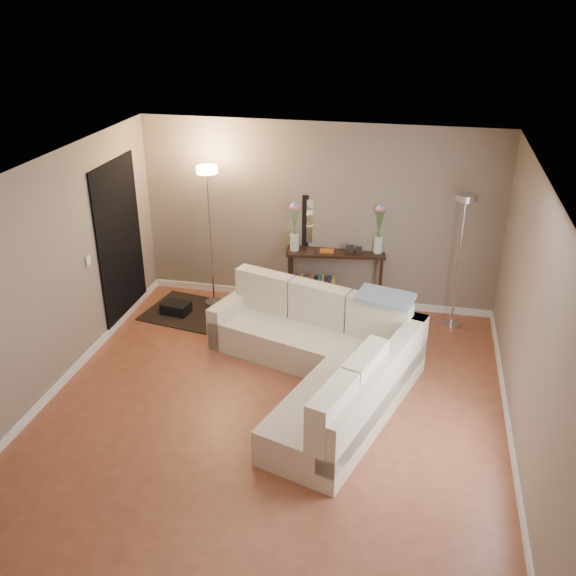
% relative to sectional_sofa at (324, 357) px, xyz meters
% --- Properties ---
extents(floor, '(5.00, 5.50, 0.01)m').
position_rel_sectional_sofa_xyz_m(floor, '(-0.45, -0.66, -0.34)').
color(floor, '#995337').
rests_on(floor, ground).
extents(ceiling, '(5.00, 5.50, 0.01)m').
position_rel_sectional_sofa_xyz_m(ceiling, '(-0.45, -0.66, 2.27)').
color(ceiling, white).
rests_on(ceiling, ground).
extents(wall_back, '(5.00, 0.02, 2.60)m').
position_rel_sectional_sofa_xyz_m(wall_back, '(-0.45, 2.10, 0.97)').
color(wall_back, gray).
rests_on(wall_back, ground).
extents(wall_front, '(5.00, 0.02, 2.60)m').
position_rel_sectional_sofa_xyz_m(wall_front, '(-0.45, -3.42, 0.97)').
color(wall_front, gray).
rests_on(wall_front, ground).
extents(wall_left, '(0.02, 5.50, 2.60)m').
position_rel_sectional_sofa_xyz_m(wall_left, '(-2.96, -0.66, 0.97)').
color(wall_left, gray).
rests_on(wall_left, ground).
extents(wall_right, '(0.02, 5.50, 2.60)m').
position_rel_sectional_sofa_xyz_m(wall_right, '(2.06, -0.66, 0.97)').
color(wall_right, gray).
rests_on(wall_right, ground).
extents(baseboard_back, '(5.00, 0.03, 0.10)m').
position_rel_sectional_sofa_xyz_m(baseboard_back, '(-0.45, 2.07, -0.28)').
color(baseboard_back, white).
rests_on(baseboard_back, ground).
extents(baseboard_left, '(0.03, 5.50, 0.10)m').
position_rel_sectional_sofa_xyz_m(baseboard_left, '(-2.94, -0.66, -0.28)').
color(baseboard_left, white).
rests_on(baseboard_left, ground).
extents(baseboard_right, '(0.03, 5.50, 0.10)m').
position_rel_sectional_sofa_xyz_m(baseboard_right, '(2.03, -0.66, -0.28)').
color(baseboard_right, white).
rests_on(baseboard_right, ground).
extents(doorway, '(0.02, 1.20, 2.20)m').
position_rel_sectional_sofa_xyz_m(doorway, '(-2.93, 1.04, 0.77)').
color(doorway, black).
rests_on(doorway, ground).
extents(switch_plate, '(0.02, 0.08, 0.12)m').
position_rel_sectional_sofa_xyz_m(switch_plate, '(-2.93, 0.19, 0.87)').
color(switch_plate, white).
rests_on(switch_plate, ground).
extents(sectional_sofa, '(2.71, 3.12, 0.90)m').
position_rel_sectional_sofa_xyz_m(sectional_sofa, '(0.00, 0.00, 0.00)').
color(sectional_sofa, beige).
rests_on(sectional_sofa, floor).
extents(throw_blanket, '(0.72, 0.53, 0.09)m').
position_rel_sectional_sofa_xyz_m(throw_blanket, '(0.63, 0.46, 0.61)').
color(throw_blanket, gray).
rests_on(throw_blanket, sectional_sofa).
extents(console_table, '(1.41, 0.55, 0.84)m').
position_rel_sectional_sofa_xyz_m(console_table, '(-0.25, 1.98, 0.14)').
color(console_table, black).
rests_on(console_table, floor).
extents(leaning_mirror, '(0.97, 0.17, 0.76)m').
position_rel_sectional_sofa_xyz_m(leaning_mirror, '(-0.19, 2.16, 0.88)').
color(leaning_mirror, black).
rests_on(leaning_mirror, console_table).
extents(table_decor, '(0.59, 0.15, 0.14)m').
position_rel_sectional_sofa_xyz_m(table_decor, '(-0.17, 1.94, 0.53)').
color(table_decor, '#C56022').
rests_on(table_decor, console_table).
extents(flower_vase_left, '(0.16, 0.14, 0.72)m').
position_rel_sectional_sofa_xyz_m(flower_vase_left, '(-0.74, 1.91, 0.80)').
color(flower_vase_left, silver).
rests_on(flower_vase_left, console_table).
extents(flower_vase_right, '(0.16, 0.14, 0.72)m').
position_rel_sectional_sofa_xyz_m(flower_vase_right, '(0.41, 2.06, 0.80)').
color(flower_vase_right, silver).
rests_on(flower_vase_right, console_table).
extents(floor_lamp_lit, '(0.33, 0.33, 2.03)m').
position_rel_sectional_sofa_xyz_m(floor_lamp_lit, '(-1.89, 1.68, 1.10)').
color(floor_lamp_lit, silver).
rests_on(floor_lamp_lit, floor).
extents(floor_lamp_unlit, '(0.31, 0.31, 1.85)m').
position_rel_sectional_sofa_xyz_m(floor_lamp_unlit, '(1.48, 1.73, 0.97)').
color(floor_lamp_unlit, silver).
rests_on(floor_lamp_unlit, floor).
extents(charcoal_rug, '(1.47, 1.20, 0.02)m').
position_rel_sectional_sofa_xyz_m(charcoal_rug, '(-2.06, 1.31, -0.33)').
color(charcoal_rug, black).
rests_on(charcoal_rug, floor).
extents(black_bag, '(0.41, 0.32, 0.24)m').
position_rel_sectional_sofa_xyz_m(black_bag, '(-2.30, 1.25, -0.29)').
color(black_bag, black).
rests_on(black_bag, charcoal_rug).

